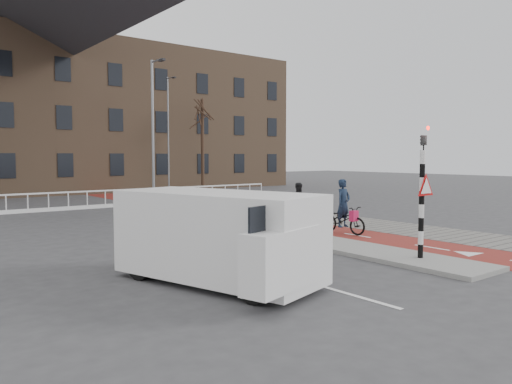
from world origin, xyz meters
TOP-DOWN VIEW (x-y plane):
  - ground at (0.00, 0.00)m, footprint 120.00×120.00m
  - bike_lane at (1.50, 10.00)m, footprint 2.50×60.00m
  - sidewalk at (4.30, 10.00)m, footprint 3.00×60.00m
  - curb_island at (-0.70, 4.00)m, footprint 1.80×16.00m
  - traffic_signal at (-0.60, -2.02)m, footprint 0.80×0.80m
  - bollard at (-0.30, 2.79)m, footprint 0.12×0.12m
  - cyclist_near at (1.45, 2.63)m, footprint 0.85×1.98m
  - cyclist_far at (1.35, 4.88)m, footprint 0.82×1.68m
  - van at (-6.14, -0.52)m, footprint 3.17×5.10m
  - railing at (-5.00, 17.00)m, footprint 28.00×0.10m
  - townhouse_row at (-3.00, 32.00)m, footprint 46.00×10.00m
  - tree_right at (9.12, 24.81)m, footprint 0.27×0.27m
  - streetlight_near at (-1.73, 11.60)m, footprint 0.12×0.12m
  - streetlight_right at (5.94, 24.61)m, footprint 0.12×0.12m

SIDE VIEW (x-z plane):
  - ground at x=0.00m, z-range 0.00..0.00m
  - bike_lane at x=1.50m, z-range 0.00..0.01m
  - sidewalk at x=4.30m, z-range 0.00..0.01m
  - curb_island at x=-0.70m, z-range 0.00..0.12m
  - railing at x=-5.00m, z-range -0.19..0.80m
  - bollard at x=-0.30m, z-range 0.12..0.90m
  - cyclist_near at x=1.45m, z-range -0.32..1.68m
  - cyclist_far at x=1.35m, z-range -0.14..1.63m
  - van at x=-6.14m, z-range 0.05..2.10m
  - traffic_signal at x=-0.60m, z-range 0.15..3.83m
  - streetlight_near at x=-1.73m, z-range 0.00..7.26m
  - tree_right at x=9.12m, z-range 0.00..7.39m
  - streetlight_right at x=5.94m, z-range 0.00..8.82m
  - townhouse_row at x=-3.00m, z-range -0.14..15.76m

